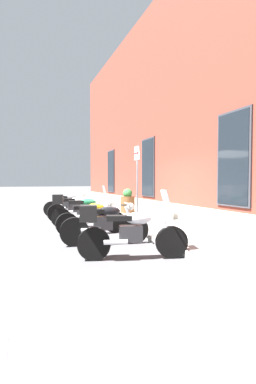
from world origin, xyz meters
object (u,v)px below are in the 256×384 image
object	(u,v)px
motorcycle_yellow_naked	(92,218)
motorcycle_grey_naked	(69,205)
motorcycle_black_naked	(106,224)
parking_sign	(137,173)
motorcycle_white_sport	(77,206)
motorcycle_silver_touring	(127,231)
motorcycle_green_touring	(81,210)
barrel_planter	(128,202)

from	to	relation	value
motorcycle_yellow_naked	motorcycle_grey_naked	bearing A→B (deg)	178.93
motorcycle_grey_naked	motorcycle_black_naked	world-z (taller)	motorcycle_grey_naked
parking_sign	motorcycle_white_sport	bearing A→B (deg)	-138.70
motorcycle_silver_touring	parking_sign	size ratio (longest dim) A/B	0.83
motorcycle_black_naked	motorcycle_yellow_naked	bearing A→B (deg)	178.98
motorcycle_green_touring	motorcycle_white_sport	bearing A→B (deg)	174.05
motorcycle_grey_naked	motorcycle_white_sport	xyz separation A→B (m)	(1.60, 0.04, 0.08)
motorcycle_white_sport	motorcycle_yellow_naked	bearing A→B (deg)	-2.55
motorcycle_grey_naked	barrel_planter	bearing A→B (deg)	70.30
motorcycle_silver_touring	motorcycle_white_sport	bearing A→B (deg)	178.65
barrel_planter	motorcycle_green_touring	bearing A→B (deg)	-49.44
motorcycle_black_naked	barrel_planter	size ratio (longest dim) A/B	2.05
motorcycle_green_touring	barrel_planter	xyz separation A→B (m)	(-2.11, 2.46, 0.03)
parking_sign	motorcycle_green_touring	bearing A→B (deg)	-105.87
motorcycle_yellow_naked	parking_sign	world-z (taller)	parking_sign
motorcycle_yellow_naked	motorcycle_silver_touring	distance (m)	2.73
motorcycle_grey_naked	motorcycle_green_touring	size ratio (longest dim) A/B	0.96
motorcycle_black_naked	parking_sign	distance (m)	3.14
motorcycle_green_touring	motorcycle_black_naked	world-z (taller)	motorcycle_green_touring
motorcycle_white_sport	barrel_planter	bearing A→B (deg)	107.98
motorcycle_green_touring	motorcycle_yellow_naked	size ratio (longest dim) A/B	1.07
motorcycle_yellow_naked	motorcycle_black_naked	world-z (taller)	motorcycle_black_naked
motorcycle_green_touring	barrel_planter	size ratio (longest dim) A/B	2.09
motorcycle_white_sport	motorcycle_black_naked	size ratio (longest dim) A/B	0.98
motorcycle_black_naked	motorcycle_silver_touring	bearing A→B (deg)	0.76
motorcycle_green_touring	motorcycle_yellow_naked	distance (m)	1.35
motorcycle_white_sport	motorcycle_green_touring	distance (m)	1.36
motorcycle_grey_naked	motorcycle_white_sport	world-z (taller)	motorcycle_white_sport
motorcycle_grey_naked	barrel_planter	size ratio (longest dim) A/B	2.01
motorcycle_silver_touring	barrel_planter	size ratio (longest dim) A/B	2.05
motorcycle_yellow_naked	barrel_planter	bearing A→B (deg)	144.75
motorcycle_green_touring	barrel_planter	distance (m)	3.24
motorcycle_yellow_naked	motorcycle_silver_touring	bearing A→B (deg)	-0.15
motorcycle_green_touring	motorcycle_black_naked	bearing A→B (deg)	-0.09
motorcycle_green_touring	motorcycle_yellow_naked	xyz separation A→B (m)	(1.35, 0.02, -0.09)
parking_sign	motorcycle_yellow_naked	bearing A→B (deg)	-64.33
motorcycle_green_touring	motorcycle_silver_touring	distance (m)	4.08
motorcycle_green_touring	parking_sign	distance (m)	2.21
motorcycle_green_touring	motorcycle_black_naked	xyz separation A→B (m)	(2.74, -0.00, -0.08)
motorcycle_black_naked	barrel_planter	distance (m)	5.44
motorcycle_white_sport	motorcycle_green_touring	world-z (taller)	motorcycle_green_touring
motorcycle_white_sport	parking_sign	world-z (taller)	parking_sign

